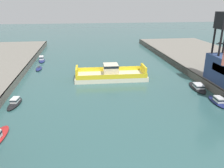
{
  "coord_description": "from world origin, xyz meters",
  "views": [
    {
      "loc": [
        -6.25,
        -17.36,
        18.76
      ],
      "look_at": [
        0.0,
        28.41,
        2.0
      ],
      "focal_mm": 36.5,
      "sensor_mm": 36.0,
      "label": 1
    }
  ],
  "objects_px": {
    "moored_boat_near_right": "(15,103)",
    "moored_boat_far_left": "(42,59)",
    "moored_boat_far_right": "(198,87)",
    "moored_boat_mid_left": "(39,69)",
    "chain_ferry": "(111,74)",
    "moored_boat_near_left": "(218,101)"
  },
  "relations": [
    {
      "from": "moored_boat_mid_left",
      "to": "moored_boat_far_left",
      "type": "relative_size",
      "value": 0.75
    },
    {
      "from": "chain_ferry",
      "to": "moored_boat_far_right",
      "type": "relative_size",
      "value": 2.32
    },
    {
      "from": "moored_boat_mid_left",
      "to": "moored_boat_far_right",
      "type": "bearing_deg",
      "value": -28.76
    },
    {
      "from": "moored_boat_near_right",
      "to": "moored_boat_far_left",
      "type": "relative_size",
      "value": 0.92
    },
    {
      "from": "moored_boat_near_left",
      "to": "moored_boat_mid_left",
      "type": "xyz_separation_m",
      "value": [
        -38.56,
        29.03,
        -0.22
      ]
    },
    {
      "from": "moored_boat_near_right",
      "to": "moored_boat_mid_left",
      "type": "relative_size",
      "value": 1.23
    },
    {
      "from": "moored_boat_near_left",
      "to": "moored_boat_far_left",
      "type": "height_order",
      "value": "moored_boat_far_left"
    },
    {
      "from": "moored_boat_far_right",
      "to": "chain_ferry",
      "type": "bearing_deg",
      "value": 152.15
    },
    {
      "from": "moored_boat_far_right",
      "to": "moored_boat_near_right",
      "type": "bearing_deg",
      "value": -175.19
    },
    {
      "from": "moored_boat_near_right",
      "to": "moored_boat_far_right",
      "type": "relative_size",
      "value": 0.76
    },
    {
      "from": "moored_boat_mid_left",
      "to": "chain_ferry",
      "type": "bearing_deg",
      "value": -29.61
    },
    {
      "from": "moored_boat_near_left",
      "to": "moored_boat_near_right",
      "type": "xyz_separation_m",
      "value": [
        -39.13,
        4.61,
        -0.05
      ]
    },
    {
      "from": "moored_boat_far_right",
      "to": "moored_boat_mid_left",
      "type": "bearing_deg",
      "value": 151.24
    },
    {
      "from": "moored_boat_far_left",
      "to": "moored_boat_near_right",
      "type": "bearing_deg",
      "value": -89.79
    },
    {
      "from": "chain_ferry",
      "to": "moored_boat_far_left",
      "type": "height_order",
      "value": "chain_ferry"
    },
    {
      "from": "moored_boat_mid_left",
      "to": "moored_boat_far_right",
      "type": "distance_m",
      "value": 43.9
    },
    {
      "from": "moored_boat_mid_left",
      "to": "moored_boat_far_left",
      "type": "height_order",
      "value": "moored_boat_far_left"
    },
    {
      "from": "moored_boat_near_right",
      "to": "moored_boat_mid_left",
      "type": "bearing_deg",
      "value": 88.66
    },
    {
      "from": "moored_boat_near_right",
      "to": "moored_boat_far_left",
      "type": "xyz_separation_m",
      "value": [
        -0.12,
        34.58,
        0.14
      ]
    },
    {
      "from": "moored_boat_near_right",
      "to": "moored_boat_far_right",
      "type": "bearing_deg",
      "value": 4.81
    },
    {
      "from": "moored_boat_far_right",
      "to": "moored_boat_near_left",
      "type": "bearing_deg",
      "value": -89.46
    },
    {
      "from": "chain_ferry",
      "to": "moored_boat_near_right",
      "type": "height_order",
      "value": "chain_ferry"
    }
  ]
}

